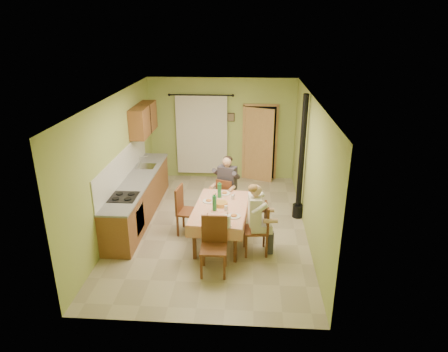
# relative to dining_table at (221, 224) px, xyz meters

# --- Properties ---
(floor) EXTENTS (4.00, 6.00, 0.01)m
(floor) POSITION_rel_dining_table_xyz_m (-0.23, 0.58, -0.38)
(floor) COLOR tan
(floor) RESTS_ON ground
(room_shell) EXTENTS (4.04, 6.04, 2.82)m
(room_shell) POSITION_rel_dining_table_xyz_m (-0.23, 0.58, 1.44)
(room_shell) COLOR #A3B55D
(room_shell) RESTS_ON ground
(kitchen_run) EXTENTS (0.64, 3.64, 1.56)m
(kitchen_run) POSITION_rel_dining_table_xyz_m (-1.94, 0.98, 0.10)
(kitchen_run) COLOR brown
(kitchen_run) RESTS_ON ground
(upper_cabinets) EXTENTS (0.35, 1.40, 0.70)m
(upper_cabinets) POSITION_rel_dining_table_xyz_m (-2.05, 2.28, 1.57)
(upper_cabinets) COLOR brown
(upper_cabinets) RESTS_ON room_shell
(curtain) EXTENTS (1.70, 0.07, 2.22)m
(curtain) POSITION_rel_dining_table_xyz_m (-0.78, 3.48, 0.88)
(curtain) COLOR black
(curtain) RESTS_ON ground
(doorway) EXTENTS (0.96, 0.35, 2.15)m
(doorway) POSITION_rel_dining_table_xyz_m (0.81, 3.48, 0.67)
(doorway) COLOR black
(doorway) RESTS_ON ground
(dining_table) EXTENTS (1.17, 1.80, 0.76)m
(dining_table) POSITION_rel_dining_table_xyz_m (0.00, 0.00, 0.00)
(dining_table) COLOR #E39A7A
(dining_table) RESTS_ON ground
(tableware) EXTENTS (0.79, 1.63, 0.33)m
(tableware) POSITION_rel_dining_table_xyz_m (0.01, -0.10, 0.45)
(tableware) COLOR white
(tableware) RESTS_ON dining_table
(chair_far) EXTENTS (0.47, 0.47, 0.92)m
(chair_far) POSITION_rel_dining_table_xyz_m (0.05, 1.13, -0.09)
(chair_far) COLOR brown
(chair_far) RESTS_ON ground
(chair_near) EXTENTS (0.46, 0.46, 1.02)m
(chair_near) POSITION_rel_dining_table_xyz_m (-0.04, -1.09, -0.09)
(chair_near) COLOR brown
(chair_near) RESTS_ON ground
(chair_right) EXTENTS (0.48, 0.48, 1.01)m
(chair_right) POSITION_rel_dining_table_xyz_m (0.71, -0.39, -0.09)
(chair_right) COLOR brown
(chair_right) RESTS_ON ground
(chair_left) EXTENTS (0.52, 0.52, 1.03)m
(chair_left) POSITION_rel_dining_table_xyz_m (-0.69, 0.29, -0.09)
(chair_left) COLOR brown
(chair_left) RESTS_ON ground
(man_far) EXTENTS (0.65, 0.58, 1.39)m
(man_far) POSITION_rel_dining_table_xyz_m (0.05, 1.15, 0.50)
(man_far) COLOR #38333D
(man_far) RESTS_ON chair_far
(man_right) EXTENTS (0.49, 0.61, 1.39)m
(man_right) POSITION_rel_dining_table_xyz_m (0.69, -0.39, 0.50)
(man_right) COLOR silver
(man_right) RESTS_ON chair_right
(stove_flue) EXTENTS (0.24, 0.24, 2.80)m
(stove_flue) POSITION_rel_dining_table_xyz_m (1.67, 1.18, 0.64)
(stove_flue) COLOR black
(stove_flue) RESTS_ON ground
(picture_back) EXTENTS (0.19, 0.03, 0.23)m
(picture_back) POSITION_rel_dining_table_xyz_m (0.02, 3.55, 1.37)
(picture_back) COLOR black
(picture_back) RESTS_ON room_shell
(picture_right) EXTENTS (0.03, 0.31, 0.21)m
(picture_right) POSITION_rel_dining_table_xyz_m (1.74, 1.78, 1.47)
(picture_right) COLOR brown
(picture_right) RESTS_ON room_shell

